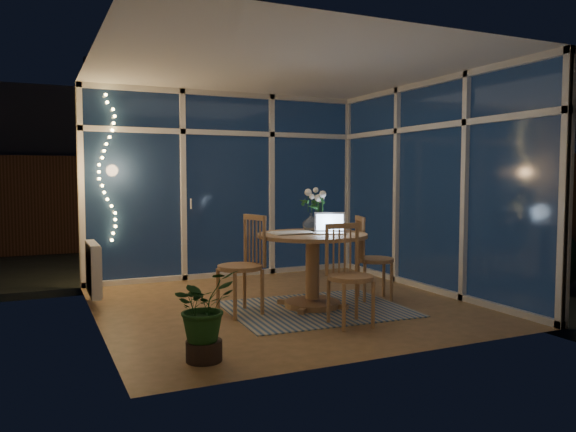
# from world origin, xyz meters

# --- Properties ---
(floor) EXTENTS (4.00, 4.00, 0.00)m
(floor) POSITION_xyz_m (0.00, 0.00, 0.00)
(floor) COLOR brown
(floor) RESTS_ON ground
(ceiling) EXTENTS (4.00, 4.00, 0.00)m
(ceiling) POSITION_xyz_m (0.00, 0.00, 2.60)
(ceiling) COLOR white
(ceiling) RESTS_ON wall_back
(wall_back) EXTENTS (4.00, 0.04, 2.60)m
(wall_back) POSITION_xyz_m (0.00, 2.00, 1.30)
(wall_back) COLOR beige
(wall_back) RESTS_ON floor
(wall_front) EXTENTS (4.00, 0.04, 2.60)m
(wall_front) POSITION_xyz_m (0.00, -2.00, 1.30)
(wall_front) COLOR beige
(wall_front) RESTS_ON floor
(wall_left) EXTENTS (0.04, 4.00, 2.60)m
(wall_left) POSITION_xyz_m (-2.00, 0.00, 1.30)
(wall_left) COLOR beige
(wall_left) RESTS_ON floor
(wall_right) EXTENTS (0.04, 4.00, 2.60)m
(wall_right) POSITION_xyz_m (2.00, 0.00, 1.30)
(wall_right) COLOR beige
(wall_right) RESTS_ON floor
(window_wall_back) EXTENTS (4.00, 0.10, 2.60)m
(window_wall_back) POSITION_xyz_m (0.00, 1.96, 1.30)
(window_wall_back) COLOR white
(window_wall_back) RESTS_ON floor
(window_wall_right) EXTENTS (0.10, 4.00, 2.60)m
(window_wall_right) POSITION_xyz_m (1.96, 0.00, 1.30)
(window_wall_right) COLOR white
(window_wall_right) RESTS_ON floor
(radiator) EXTENTS (0.10, 0.70, 0.58)m
(radiator) POSITION_xyz_m (-1.94, 0.90, 0.40)
(radiator) COLOR silver
(radiator) RESTS_ON wall_left
(fairy_lights) EXTENTS (0.24, 0.10, 1.85)m
(fairy_lights) POSITION_xyz_m (-1.65, 1.88, 1.52)
(fairy_lights) COLOR #FFCF66
(fairy_lights) RESTS_ON window_wall_back
(garden_patio) EXTENTS (12.00, 6.00, 0.10)m
(garden_patio) POSITION_xyz_m (0.50, 5.00, -0.06)
(garden_patio) COLOR black
(garden_patio) RESTS_ON ground
(garden_fence) EXTENTS (11.00, 0.08, 1.80)m
(garden_fence) POSITION_xyz_m (0.00, 5.50, 0.90)
(garden_fence) COLOR #372214
(garden_fence) RESTS_ON ground
(neighbour_roof) EXTENTS (7.00, 3.00, 2.20)m
(neighbour_roof) POSITION_xyz_m (0.30, 8.50, 2.20)
(neighbour_roof) COLOR #2F3039
(neighbour_roof) RESTS_ON ground
(garden_shrubs) EXTENTS (0.90, 0.90, 0.90)m
(garden_shrubs) POSITION_xyz_m (-0.80, 3.40, 0.45)
(garden_shrubs) COLOR black
(garden_shrubs) RESTS_ON ground
(rug) EXTENTS (1.91, 1.56, 0.01)m
(rug) POSITION_xyz_m (0.20, -0.35, 0.01)
(rug) COLOR #BBB298
(rug) RESTS_ON floor
(dining_table) EXTENTS (1.24, 1.24, 0.81)m
(dining_table) POSITION_xyz_m (0.20, -0.25, 0.40)
(dining_table) COLOR #A27749
(dining_table) RESTS_ON floor
(chair_left) EXTENTS (0.58, 0.58, 1.04)m
(chair_left) POSITION_xyz_m (-0.62, -0.22, 0.52)
(chair_left) COLOR #A27749
(chair_left) RESTS_ON floor
(chair_right) EXTENTS (0.57, 0.57, 0.98)m
(chair_right) POSITION_xyz_m (1.03, -0.21, 0.49)
(chair_right) COLOR #A27749
(chair_right) RESTS_ON floor
(chair_front) EXTENTS (0.47, 0.47, 0.98)m
(chair_front) POSITION_xyz_m (0.19, -1.07, 0.49)
(chair_front) COLOR #A27749
(chair_front) RESTS_ON floor
(laptop) EXTENTS (0.43, 0.40, 0.24)m
(laptop) POSITION_xyz_m (0.37, -0.35, 0.93)
(laptop) COLOR silver
(laptop) RESTS_ON dining_table
(flower_vase) EXTENTS (0.21, 0.21, 0.21)m
(flower_vase) POSITION_xyz_m (0.30, -0.02, 0.91)
(flower_vase) COLOR white
(flower_vase) RESTS_ON dining_table
(bowl) EXTENTS (0.16, 0.16, 0.04)m
(bowl) POSITION_xyz_m (0.48, -0.09, 0.83)
(bowl) COLOR silver
(bowl) RESTS_ON dining_table
(newspapers) EXTENTS (0.47, 0.38, 0.02)m
(newspapers) POSITION_xyz_m (-0.02, -0.14, 0.82)
(newspapers) COLOR white
(newspapers) RESTS_ON dining_table
(phone) EXTENTS (0.12, 0.07, 0.01)m
(phone) POSITION_xyz_m (0.33, -0.32, 0.81)
(phone) COLOR black
(phone) RESTS_ON dining_table
(potted_plant) EXTENTS (0.69, 0.65, 0.76)m
(potted_plant) POSITION_xyz_m (-1.36, -1.48, 0.38)
(potted_plant) COLOR #174119
(potted_plant) RESTS_ON floor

